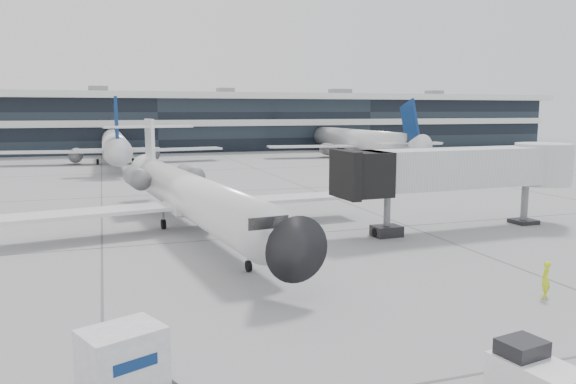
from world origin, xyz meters
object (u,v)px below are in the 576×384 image
object	(u,v)px
jet_bridge	(471,168)
baggage_tug	(535,376)
regional_jet	(190,194)
ramp_worker	(545,279)
cargo_uld	(123,364)

from	to	relation	value
jet_bridge	baggage_tug	xyz separation A→B (m)	(-12.13, -19.68, -3.38)
regional_jet	baggage_tug	distance (m)	25.76
baggage_tug	ramp_worker	bearing A→B (deg)	35.84
ramp_worker	cargo_uld	distance (m)	17.64
cargo_uld	baggage_tug	bearing A→B (deg)	-42.29
jet_bridge	cargo_uld	size ratio (longest dim) A/B	5.93
baggage_tug	regional_jet	bearing A→B (deg)	92.90
regional_jet	cargo_uld	bearing A→B (deg)	-110.04
jet_bridge	baggage_tug	bearing A→B (deg)	-124.61
baggage_tug	cargo_uld	distance (m)	11.33
cargo_uld	ramp_worker	bearing A→B (deg)	-13.32
ramp_worker	jet_bridge	bearing A→B (deg)	-155.30
ramp_worker	cargo_uld	bearing A→B (deg)	-31.84
jet_bridge	baggage_tug	size ratio (longest dim) A/B	6.60
baggage_tug	cargo_uld	xyz separation A→B (m)	(-10.73, 3.62, 0.30)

